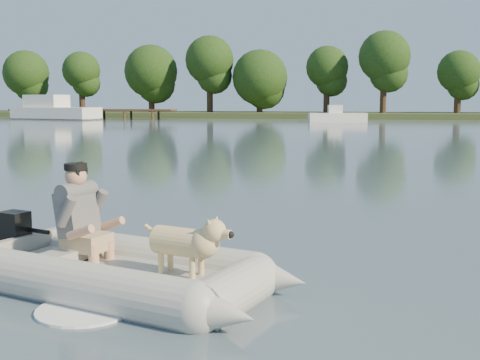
% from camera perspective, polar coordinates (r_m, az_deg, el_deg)
% --- Properties ---
extents(water, '(160.00, 160.00, 0.00)m').
position_cam_1_polar(water, '(6.90, -5.58, -8.79)').
color(water, slate).
rests_on(water, ground).
extents(shore_bank, '(160.00, 12.00, 0.70)m').
position_cam_1_polar(shore_bank, '(68.36, 10.21, 6.03)').
color(shore_bank, '#47512D').
rests_on(shore_bank, water).
extents(dock, '(18.00, 2.00, 1.04)m').
position_cam_1_polar(dock, '(64.70, -13.89, 6.09)').
color(dock, '#4C331E').
rests_on(dock, water).
extents(treeline, '(75.85, 7.35, 9.27)m').
position_cam_1_polar(treeline, '(67.51, 11.55, 10.35)').
color(treeline, '#332316').
rests_on(treeline, shore_bank).
extents(dinghy, '(5.53, 4.75, 1.36)m').
position_cam_1_polar(dinghy, '(6.29, -10.74, -5.06)').
color(dinghy, '#A8A8A3').
rests_on(dinghy, water).
extents(man, '(0.85, 0.78, 1.06)m').
position_cam_1_polar(man, '(6.73, -15.06, -2.78)').
color(man, '#59595D').
rests_on(man, dinghy).
extents(dog, '(0.97, 0.57, 0.61)m').
position_cam_1_polar(dog, '(5.98, -5.64, -6.33)').
color(dog, tan).
rests_on(dog, dinghy).
extents(outboard_motor, '(0.47, 0.39, 0.77)m').
position_cam_1_polar(outboard_motor, '(7.46, -20.53, -5.59)').
color(outboard_motor, black).
rests_on(outboard_motor, dinghy).
extents(cabin_cruiser, '(10.02, 5.29, 2.95)m').
position_cam_1_polar(cabin_cruiser, '(63.77, -17.08, 6.61)').
color(cabin_cruiser, white).
rests_on(cabin_cruiser, water).
extents(motorboat, '(5.58, 3.01, 2.24)m').
position_cam_1_polar(motorboat, '(54.96, 9.22, 6.51)').
color(motorboat, white).
rests_on(motorboat, water).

